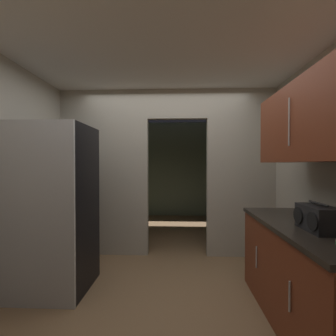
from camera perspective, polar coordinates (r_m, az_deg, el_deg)
name	(u,v)px	position (r m, az deg, el deg)	size (l,w,h in m)	color
ground	(160,305)	(2.79, -1.97, -29.57)	(20.00, 20.00, 0.00)	brown
kitchen_overhead_slab	(162,63)	(3.04, -1.35, 23.66)	(3.71, 6.72, 0.06)	silver
kitchen_partition	(163,168)	(3.76, -1.15, -0.11)	(3.31, 0.12, 2.56)	#ADA899
adjoining_room_shell	(170,170)	(5.75, 0.59, -0.42)	(3.31, 2.97, 2.56)	slate
refrigerator	(52,208)	(3.05, -25.66, -8.44)	(0.83, 0.77, 1.85)	black
lower_cabinet_run	(309,276)	(2.58, 30.42, -21.24)	(0.68, 1.66, 0.89)	maroon
upper_cabinet_counterside	(311,122)	(2.42, 30.68, 9.40)	(0.36, 1.50, 0.69)	maroon
boombox	(318,218)	(2.27, 31.88, -10.06)	(0.21, 0.36, 0.23)	black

